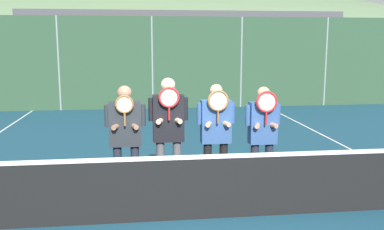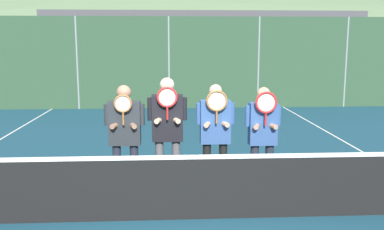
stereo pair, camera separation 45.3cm
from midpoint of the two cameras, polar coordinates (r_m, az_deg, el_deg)
name	(u,v)px [view 2 (the right image)]	position (r m, az deg, el deg)	size (l,w,h in m)	color
ground_plane	(173,220)	(6.04, -0.36, -13.80)	(120.00, 120.00, 0.00)	navy
hill_distant	(168,57)	(66.47, -3.06, 7.70)	(107.10, 59.50, 20.83)	#5B7551
clubhouse_building	(201,50)	(23.70, 1.80, 8.71)	(15.90, 5.50, 3.89)	tan
fence_back	(169,63)	(15.51, -2.25, 6.95)	(19.66, 0.06, 3.30)	gray
tennis_net	(173,187)	(5.87, -0.37, -9.58)	(11.41, 0.09, 1.01)	gray
court_line_right_sideline	(371,157)	(9.95, 23.98, -5.11)	(0.05, 16.00, 0.01)	white
player_leftmost	(125,131)	(6.59, -7.01, -2.17)	(0.62, 0.34, 1.77)	#232838
player_center_left	(167,127)	(6.57, -1.33, -1.58)	(0.61, 0.34, 1.88)	#56565B
player_center_right	(215,131)	(6.67, 5.07, -2.09)	(0.60, 0.34, 1.77)	black
player_rightmost	(263,132)	(6.77, 11.32, -2.29)	(0.56, 0.34, 1.73)	#232838
car_far_left	(30,79)	(18.15, -20.10, 4.55)	(4.37, 1.91, 1.87)	slate
car_left_of_center	(162,78)	(17.82, -3.25, 4.93)	(4.45, 2.09, 1.78)	black
car_center	(290,77)	(18.64, 13.66, 4.89)	(4.69, 2.07, 1.79)	navy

